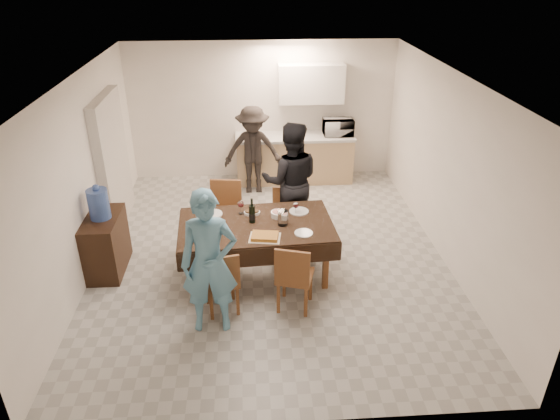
{
  "coord_description": "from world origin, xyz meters",
  "views": [
    {
      "loc": [
        -0.28,
        -6.27,
        3.98
      ],
      "look_at": [
        0.12,
        -0.3,
        0.89
      ],
      "focal_mm": 32.0,
      "sensor_mm": 36.0,
      "label": 1
    }
  ],
  "objects_px": {
    "dining_table": "(256,226)",
    "savoury_tart": "(265,236)",
    "water_pitcher": "(283,218)",
    "person_kitchen": "(253,150)",
    "microwave": "(338,127)",
    "wine_bottle": "(252,211)",
    "water_jug": "(99,204)",
    "console": "(106,244)",
    "person_far": "(291,181)",
    "person_near": "(209,263)"
  },
  "relations": [
    {
      "from": "console",
      "to": "wine_bottle",
      "type": "distance_m",
      "value": 2.1
    },
    {
      "from": "dining_table",
      "to": "water_jug",
      "type": "xyz_separation_m",
      "value": [
        -2.07,
        0.25,
        0.27
      ]
    },
    {
      "from": "savoury_tart",
      "to": "microwave",
      "type": "bearing_deg",
      "value": 66.7
    },
    {
      "from": "wine_bottle",
      "to": "savoury_tart",
      "type": "bearing_deg",
      "value": -70.77
    },
    {
      "from": "console",
      "to": "person_near",
      "type": "bearing_deg",
      "value": -40.45
    },
    {
      "from": "water_pitcher",
      "to": "wine_bottle",
      "type": "bearing_deg",
      "value": 165.96
    },
    {
      "from": "console",
      "to": "person_far",
      "type": "relative_size",
      "value": 0.48
    },
    {
      "from": "console",
      "to": "microwave",
      "type": "distance_m",
      "value": 4.76
    },
    {
      "from": "console",
      "to": "savoury_tart",
      "type": "relative_size",
      "value": 2.28
    },
    {
      "from": "wine_bottle",
      "to": "savoury_tart",
      "type": "relative_size",
      "value": 0.88
    },
    {
      "from": "microwave",
      "to": "person_kitchen",
      "type": "xyz_separation_m",
      "value": [
        -1.62,
        -0.45,
        -0.26
      ]
    },
    {
      "from": "console",
      "to": "person_far",
      "type": "height_order",
      "value": "person_far"
    },
    {
      "from": "dining_table",
      "to": "wine_bottle",
      "type": "distance_m",
      "value": 0.22
    },
    {
      "from": "person_kitchen",
      "to": "dining_table",
      "type": "bearing_deg",
      "value": -90.19
    },
    {
      "from": "savoury_tart",
      "to": "person_kitchen",
      "type": "height_order",
      "value": "person_kitchen"
    },
    {
      "from": "person_near",
      "to": "person_kitchen",
      "type": "relative_size",
      "value": 1.09
    },
    {
      "from": "microwave",
      "to": "person_kitchen",
      "type": "height_order",
      "value": "person_kitchen"
    },
    {
      "from": "dining_table",
      "to": "savoury_tart",
      "type": "relative_size",
      "value": 5.38
    },
    {
      "from": "person_near",
      "to": "person_far",
      "type": "relative_size",
      "value": 0.96
    },
    {
      "from": "dining_table",
      "to": "person_kitchen",
      "type": "bearing_deg",
      "value": 86.22
    },
    {
      "from": "water_jug",
      "to": "water_pitcher",
      "type": "xyz_separation_m",
      "value": [
        2.42,
        -0.3,
        -0.13
      ]
    },
    {
      "from": "water_jug",
      "to": "person_far",
      "type": "distance_m",
      "value": 2.74
    },
    {
      "from": "dining_table",
      "to": "water_jug",
      "type": "distance_m",
      "value": 2.1
    },
    {
      "from": "water_pitcher",
      "to": "person_kitchen",
      "type": "bearing_deg",
      "value": 97.02
    },
    {
      "from": "wine_bottle",
      "to": "person_far",
      "type": "height_order",
      "value": "person_far"
    },
    {
      "from": "microwave",
      "to": "person_near",
      "type": "bearing_deg",
      "value": 62.69
    },
    {
      "from": "savoury_tart",
      "to": "microwave",
      "type": "height_order",
      "value": "microwave"
    },
    {
      "from": "person_far",
      "to": "savoury_tart",
      "type": "bearing_deg",
      "value": 75.65
    },
    {
      "from": "wine_bottle",
      "to": "person_kitchen",
      "type": "xyz_separation_m",
      "value": [
        0.06,
        2.67,
        -0.15
      ]
    },
    {
      "from": "savoury_tart",
      "to": "person_kitchen",
      "type": "distance_m",
      "value": 3.1
    },
    {
      "from": "wine_bottle",
      "to": "person_kitchen",
      "type": "relative_size",
      "value": 0.21
    },
    {
      "from": "water_pitcher",
      "to": "water_jug",
      "type": "bearing_deg",
      "value": 173.01
    },
    {
      "from": "microwave",
      "to": "person_kitchen",
      "type": "relative_size",
      "value": 0.34
    },
    {
      "from": "person_near",
      "to": "person_kitchen",
      "type": "height_order",
      "value": "person_near"
    },
    {
      "from": "person_kitchen",
      "to": "water_pitcher",
      "type": "bearing_deg",
      "value": -82.98
    },
    {
      "from": "person_near",
      "to": "person_far",
      "type": "distance_m",
      "value": 2.37
    },
    {
      "from": "water_jug",
      "to": "person_kitchen",
      "type": "distance_m",
      "value": 3.24
    },
    {
      "from": "person_near",
      "to": "person_kitchen",
      "type": "bearing_deg",
      "value": 80.55
    },
    {
      "from": "person_far",
      "to": "person_near",
      "type": "bearing_deg",
      "value": 65.47
    },
    {
      "from": "person_near",
      "to": "console",
      "type": "bearing_deg",
      "value": 138.54
    },
    {
      "from": "dining_table",
      "to": "person_kitchen",
      "type": "distance_m",
      "value": 2.72
    },
    {
      "from": "dining_table",
      "to": "microwave",
      "type": "xyz_separation_m",
      "value": [
        1.63,
        3.17,
        0.31
      ]
    },
    {
      "from": "dining_table",
      "to": "water_jug",
      "type": "bearing_deg",
      "value": 169.61
    },
    {
      "from": "dining_table",
      "to": "person_near",
      "type": "xyz_separation_m",
      "value": [
        -0.55,
        -1.05,
        0.13
      ]
    },
    {
      "from": "console",
      "to": "person_near",
      "type": "xyz_separation_m",
      "value": [
        1.52,
        -1.3,
        0.47
      ]
    },
    {
      "from": "wine_bottle",
      "to": "person_far",
      "type": "xyz_separation_m",
      "value": [
        0.6,
        1.0,
        -0.04
      ]
    },
    {
      "from": "water_jug",
      "to": "dining_table",
      "type": "bearing_deg",
      "value": -6.8
    },
    {
      "from": "water_jug",
      "to": "wine_bottle",
      "type": "relative_size",
      "value": 1.19
    },
    {
      "from": "wine_bottle",
      "to": "person_far",
      "type": "bearing_deg",
      "value": 59.04
    },
    {
      "from": "console",
      "to": "wine_bottle",
      "type": "relative_size",
      "value": 2.59
    }
  ]
}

